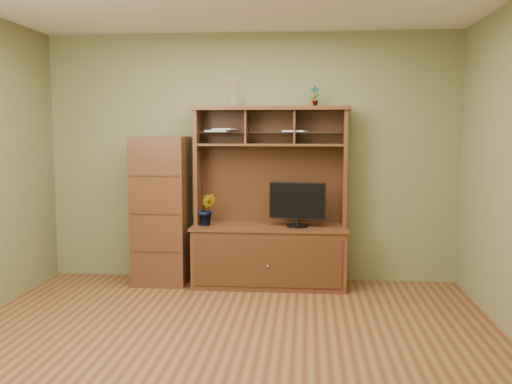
# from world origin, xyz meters

# --- Properties ---
(room) EXTENTS (4.54, 4.04, 2.74)m
(room) POSITION_xyz_m (0.00, 0.00, 1.35)
(room) COLOR #592F19
(room) RESTS_ON ground
(media_hutch) EXTENTS (1.66, 0.61, 1.90)m
(media_hutch) POSITION_xyz_m (0.23, 1.73, 0.52)
(media_hutch) COLOR #401F12
(media_hutch) RESTS_ON room
(monitor) EXTENTS (0.59, 0.23, 0.46)m
(monitor) POSITION_xyz_m (0.52, 1.65, 0.90)
(monitor) COLOR black
(monitor) RESTS_ON media_hutch
(orchid_plant) EXTENTS (0.19, 0.15, 0.34)m
(orchid_plant) POSITION_xyz_m (-0.43, 1.65, 0.82)
(orchid_plant) COLOR #2F521C
(orchid_plant) RESTS_ON media_hutch
(top_plant) EXTENTS (0.12, 0.09, 0.22)m
(top_plant) POSITION_xyz_m (0.69, 1.80, 2.01)
(top_plant) COLOR #316322
(top_plant) RESTS_ON media_hutch
(reed_diffuser) EXTENTS (0.06, 0.06, 0.31)m
(reed_diffuser) POSITION_xyz_m (-0.17, 1.80, 2.02)
(reed_diffuser) COLOR silver
(reed_diffuser) RESTS_ON media_hutch
(magazines) EXTENTS (1.09, 0.24, 0.04)m
(magazines) POSITION_xyz_m (-0.04, 1.81, 1.65)
(magazines) COLOR silver
(magazines) RESTS_ON media_hutch
(side_cabinet) EXTENTS (0.57, 0.52, 1.59)m
(side_cabinet) POSITION_xyz_m (-0.94, 1.73, 0.79)
(side_cabinet) COLOR #401F12
(side_cabinet) RESTS_ON room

